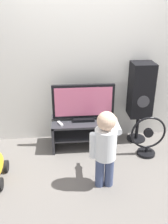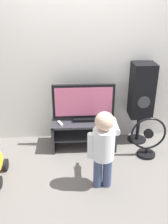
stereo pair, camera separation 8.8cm
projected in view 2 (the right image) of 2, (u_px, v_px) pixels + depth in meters
ground_plane at (85, 154)px, 3.56m from camera, size 16.00×16.00×0.00m
wall_back at (82, 54)px, 3.50m from camera, size 10.00×0.06×2.60m
tv_stand at (84, 129)px, 3.65m from camera, size 0.92×0.46×0.42m
television at (84, 103)px, 3.50m from camera, size 0.87×0.20×0.53m
game_console at (103, 119)px, 3.58m from camera, size 0.05×0.17×0.04m
remote_primary at (60, 123)px, 3.48m from camera, size 0.09×0.13×0.03m
child at (104, 144)px, 2.75m from camera, size 0.36×0.53×0.96m
speaker_tower at (142, 92)px, 3.57m from camera, size 0.32×0.31×1.22m
floor_fan at (148, 139)px, 3.42m from camera, size 0.49×0.25×0.59m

